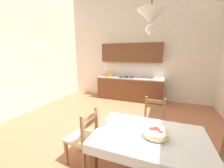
{
  "coord_description": "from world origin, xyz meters",
  "views": [
    {
      "loc": [
        1.14,
        -2.64,
        1.77
      ],
      "look_at": [
        -0.05,
        0.4,
        1.06
      ],
      "focal_mm": 21.77,
      "sensor_mm": 36.0,
      "label": 1
    }
  ],
  "objects": [
    {
      "name": "fruit_bowl",
      "position": [
        1.09,
        -1.01,
        0.81
      ],
      "size": [
        0.3,
        0.3,
        0.12
      ],
      "color": "beige",
      "rests_on": "dining_table"
    },
    {
      "name": "pendant_lamp",
      "position": [
        0.95,
        -0.98,
        2.17
      ],
      "size": [
        0.32,
        0.32,
        0.8
      ],
      "color": "black"
    },
    {
      "name": "dining_table",
      "position": [
        1.01,
        -0.98,
        0.63
      ],
      "size": [
        1.44,
        0.97,
        0.75
      ],
      "color": "brown",
      "rests_on": "ground_plane"
    },
    {
      "name": "dining_chair_kitchen_side",
      "position": [
        1.0,
        -0.04,
        0.44
      ],
      "size": [
        0.43,
        0.43,
        0.93
      ],
      "color": "#D1BC89",
      "rests_on": "ground_plane"
    },
    {
      "name": "wall_back",
      "position": [
        0.0,
        2.88,
        2.1
      ],
      "size": [
        6.21,
        0.12,
        4.19
      ],
      "primitive_type": "cube",
      "color": "silver",
      "rests_on": "ground_plane"
    },
    {
      "name": "wall_left",
      "position": [
        -2.87,
        0.0,
        2.1
      ],
      "size": [
        0.12,
        6.24,
        4.19
      ],
      "primitive_type": "cube",
      "color": "silver",
      "rests_on": "ground_plane"
    },
    {
      "name": "ground_plane",
      "position": [
        0.0,
        0.0,
        -0.05
      ],
      "size": [
        6.21,
        6.24,
        0.1
      ],
      "primitive_type": "cube",
      "color": "#B7704C"
    },
    {
      "name": "kitchen_cabinetry",
      "position": [
        -0.13,
        2.55,
        0.86
      ],
      "size": [
        2.57,
        0.63,
        2.2
      ],
      "color": "brown",
      "rests_on": "ground_plane"
    },
    {
      "name": "dining_chair_tv_side",
      "position": [
        -0.02,
        -0.96,
        0.44
      ],
      "size": [
        0.46,
        0.46,
        0.93
      ],
      "color": "#D1BC89",
      "rests_on": "ground_plane"
    }
  ]
}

